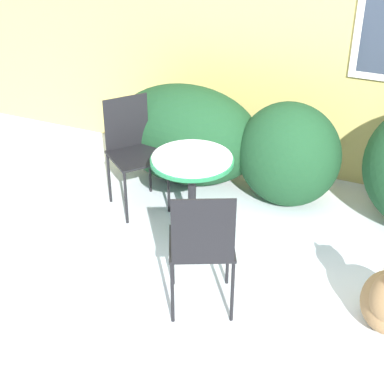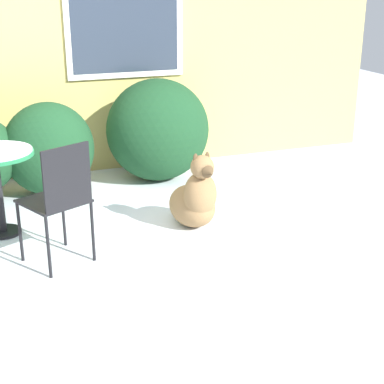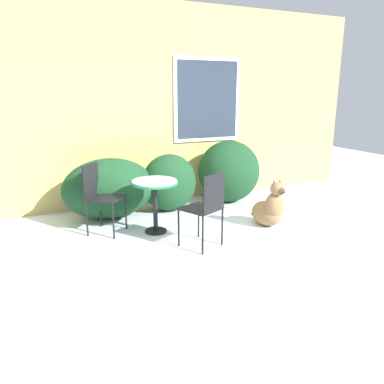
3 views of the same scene
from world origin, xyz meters
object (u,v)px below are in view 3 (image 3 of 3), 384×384
Objects in this scene: patio_chair_far_side at (206,206)px; dog at (270,209)px; patio_chair_near_table at (100,194)px; patio_table at (155,190)px.

dog is at bearing 169.64° from patio_chair_far_side.
patio_chair_far_side reaches higher than dog.
patio_chair_near_table is 1.00× the size of patio_chair_far_side.
patio_chair_far_side is at bearing -95.67° from patio_chair_near_table.
patio_table reaches higher than dog.
patio_table is at bearing -75.56° from patio_chair_near_table.
dog is at bearing -15.43° from patio_table.
patio_chair_near_table is 2.38m from dog.
patio_chair_near_table and patio_chair_far_side have the same top height.
patio_table is 0.77× the size of patio_chair_near_table.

